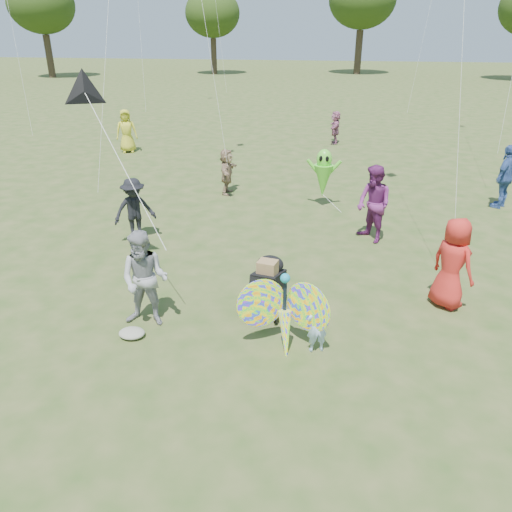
{
  "coord_description": "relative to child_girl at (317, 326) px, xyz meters",
  "views": [
    {
      "loc": [
        1.25,
        -6.65,
        4.91
      ],
      "look_at": [
        -0.2,
        1.5,
        1.1
      ],
      "focal_mm": 35.0,
      "sensor_mm": 36.0,
      "label": 1
    }
  ],
  "objects": [
    {
      "name": "jogging_stroller",
      "position": [
        -0.98,
        1.12,
        0.14
      ],
      "size": [
        0.62,
        1.1,
        1.09
      ],
      "rotation": [
        0.0,
        0.0,
        -0.19
      ],
      "color": "black",
      "rests_on": "ground"
    },
    {
      "name": "child_girl",
      "position": [
        0.0,
        0.0,
        0.0
      ],
      "size": [
        0.4,
        0.33,
        0.94
      ],
      "primitive_type": "imported",
      "rotation": [
        0.0,
        0.0,
        3.51
      ],
      "color": "#AFD0F8",
      "rests_on": "ground"
    },
    {
      "name": "delta_kite_rig",
      "position": [
        -4.44,
        1.71,
        3.35
      ],
      "size": [
        2.27,
        1.63,
        2.82
      ],
      "color": "black",
      "rests_on": "ground"
    },
    {
      "name": "grey_bag",
      "position": [
        -3.18,
        -0.16,
        -0.4
      ],
      "size": [
        0.46,
        0.38,
        0.15
      ],
      "primitive_type": "ellipsoid",
      "color": "gray",
      "rests_on": "ground"
    },
    {
      "name": "butterfly_kite",
      "position": [
        -0.53,
        -0.05,
        0.2
      ],
      "size": [
        1.74,
        0.75,
        1.59
      ],
      "color": "red",
      "rests_on": "ground"
    },
    {
      "name": "alien_kite",
      "position": [
        -0.32,
        7.36,
        0.5
      ],
      "size": [
        1.12,
        0.69,
        1.74
      ],
      "color": "#5FD732",
      "rests_on": "ground"
    },
    {
      "name": "crowd_c",
      "position": [
        4.92,
        8.29,
        0.46
      ],
      "size": [
        1.02,
        1.15,
        1.86
      ],
      "primitive_type": "imported",
      "rotation": [
        0.0,
        0.0,
        4.07
      ],
      "color": "#375698",
      "rests_on": "ground"
    },
    {
      "name": "crowd_b",
      "position": [
        -4.77,
        3.97,
        0.33
      ],
      "size": [
        1.19,
        1.1,
        1.61
      ],
      "primitive_type": "imported",
      "rotation": [
        0.0,
        0.0,
        0.64
      ],
      "color": "black",
      "rests_on": "ground"
    },
    {
      "name": "crowd_j",
      "position": [
        -0.25,
        16.46,
        0.26
      ],
      "size": [
        0.47,
        1.37,
        1.47
      ],
      "primitive_type": "imported",
      "rotation": [
        0.0,
        0.0,
        4.74
      ],
      "color": "#A25D7B",
      "rests_on": "ground"
    },
    {
      "name": "crowd_a",
      "position": [
        2.38,
        1.95,
        0.42
      ],
      "size": [
        1.0,
        1.03,
        1.78
      ],
      "primitive_type": "imported",
      "rotation": [
        0.0,
        0.0,
        2.31
      ],
      "color": "red",
      "rests_on": "ground"
    },
    {
      "name": "ground",
      "position": [
        -1.02,
        -0.32,
        -0.47
      ],
      "size": [
        160.0,
        160.0,
        0.0
      ],
      "primitive_type": "plane",
      "color": "#51592B",
      "rests_on": "ground"
    },
    {
      "name": "adult_man",
      "position": [
        -3.04,
        0.32,
        0.42
      ],
      "size": [
        0.88,
        0.69,
        1.78
      ],
      "primitive_type": "imported",
      "rotation": [
        0.0,
        0.0,
        0.02
      ],
      "color": "#95959A",
      "rests_on": "ground"
    },
    {
      "name": "crowd_d",
      "position": [
        -3.41,
        8.16,
        0.25
      ],
      "size": [
        0.46,
        1.35,
        1.44
      ],
      "primitive_type": "imported",
      "rotation": [
        0.0,
        0.0,
        1.6
      ],
      "color": "#9A7B5E",
      "rests_on": "ground"
    },
    {
      "name": "crowd_g",
      "position": [
        -8.94,
        13.16,
        0.42
      ],
      "size": [
        1.03,
        0.87,
        1.79
      ],
      "primitive_type": "imported",
      "rotation": [
        0.0,
        0.0,
        0.41
      ],
      "color": "gold",
      "rests_on": "ground"
    },
    {
      "name": "crowd_e",
      "position": [
        1.03,
        4.99,
        0.49
      ],
      "size": [
        1.14,
        1.18,
        1.91
      ],
      "primitive_type": "imported",
      "rotation": [
        0.0,
        0.0,
        5.37
      ],
      "color": "#6F2566",
      "rests_on": "ground"
    },
    {
      "name": "tree_line",
      "position": [
        2.65,
        44.67,
        6.39
      ],
      "size": [
        91.78,
        33.6,
        10.79
      ],
      "color": "#3A2D21",
      "rests_on": "ground"
    }
  ]
}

